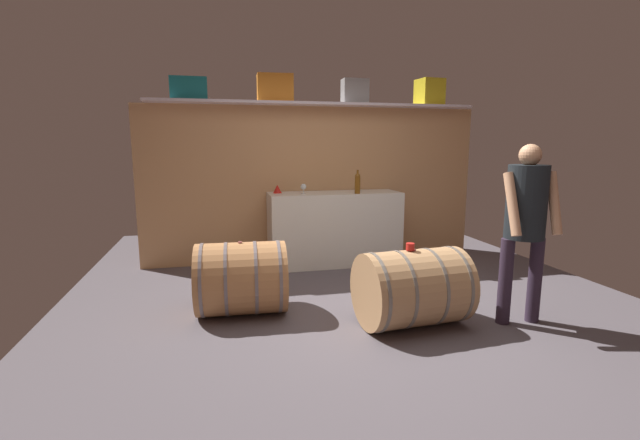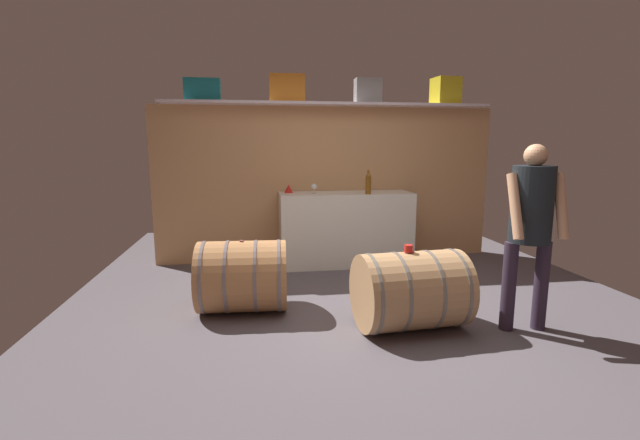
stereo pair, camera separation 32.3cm
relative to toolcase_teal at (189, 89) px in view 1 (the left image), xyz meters
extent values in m
cube|color=#595258|center=(1.55, -1.53, -2.20)|extent=(5.69, 7.69, 0.02)
cube|color=tan|center=(1.55, 0.15, -1.18)|extent=(4.49, 0.10, 2.02)
cube|color=silver|center=(1.55, 0.00, -0.15)|extent=(4.13, 0.40, 0.03)
cube|color=#18747B|center=(0.00, 0.00, 0.00)|extent=(0.43, 0.21, 0.26)
cube|color=orange|center=(1.02, 0.00, 0.03)|extent=(0.44, 0.30, 0.33)
cube|color=#949594|center=(2.05, 0.00, 0.02)|extent=(0.33, 0.21, 0.31)
cube|color=yellow|center=(3.09, 0.00, 0.04)|extent=(0.33, 0.32, 0.34)
cube|color=white|center=(1.74, -0.19, -1.72)|extent=(1.68, 0.55, 0.93)
cylinder|color=brown|center=(1.98, -0.38, -1.15)|extent=(0.07, 0.07, 0.20)
sphere|color=brown|center=(1.98, -0.38, -1.04)|extent=(0.07, 0.07, 0.07)
cylinder|color=brown|center=(1.98, -0.38, -0.99)|extent=(0.03, 0.03, 0.07)
cylinder|color=white|center=(1.32, -0.23, -1.25)|extent=(0.06, 0.06, 0.00)
cylinder|color=white|center=(1.32, -0.23, -1.22)|extent=(0.01, 0.01, 0.06)
sphere|color=white|center=(1.32, -0.23, -1.17)|extent=(0.07, 0.07, 0.07)
sphere|color=maroon|center=(1.32, -0.23, -1.18)|extent=(0.04, 0.04, 0.04)
cone|color=red|center=(1.02, -0.09, -1.20)|extent=(0.11, 0.11, 0.10)
cylinder|color=tan|center=(1.87, -2.25, -1.86)|extent=(0.93, 0.72, 0.65)
cylinder|color=slate|center=(1.50, -2.28, -1.86)|extent=(0.08, 0.66, 0.66)
cylinder|color=slate|center=(1.73, -2.26, -1.86)|extent=(0.08, 0.66, 0.66)
cylinder|color=slate|center=(2.01, -2.24, -1.86)|extent=(0.08, 0.66, 0.66)
cylinder|color=slate|center=(2.24, -2.22, -1.86)|extent=(0.08, 0.66, 0.66)
cylinder|color=#92434F|center=(1.87, -2.25, -1.52)|extent=(0.04, 0.04, 0.01)
cylinder|color=#BC804C|center=(0.46, -1.64, -1.85)|extent=(0.84, 0.70, 0.66)
cylinder|color=slate|center=(0.12, -1.62, -1.85)|extent=(0.07, 0.67, 0.67)
cylinder|color=slate|center=(0.33, -1.63, -1.85)|extent=(0.07, 0.67, 0.67)
cylinder|color=slate|center=(0.59, -1.65, -1.85)|extent=(0.07, 0.67, 0.67)
cylinder|color=slate|center=(0.80, -1.66, -1.85)|extent=(0.07, 0.67, 0.67)
cylinder|color=#97504E|center=(0.46, -1.64, -1.52)|extent=(0.04, 0.04, 0.01)
cylinder|color=red|center=(1.84, -2.25, -1.49)|extent=(0.07, 0.07, 0.06)
cylinder|color=#342637|center=(2.66, -2.40, -1.81)|extent=(0.11, 0.11, 0.75)
cylinder|color=#342637|center=(2.94, -2.42, -1.81)|extent=(0.11, 0.11, 0.75)
cylinder|color=black|center=(2.80, -2.41, -1.13)|extent=(0.33, 0.33, 0.62)
sphere|color=tan|center=(2.80, -2.41, -0.73)|extent=(0.18, 0.18, 0.18)
cylinder|color=tan|center=(2.60, -2.49, -1.13)|extent=(0.10, 0.26, 0.52)
cylinder|color=tan|center=(2.98, -2.52, -1.13)|extent=(0.10, 0.22, 0.52)
camera|label=1|loc=(0.28, -5.55, -0.65)|focal=24.59mm
camera|label=2|loc=(0.59, -5.61, -0.65)|focal=24.59mm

